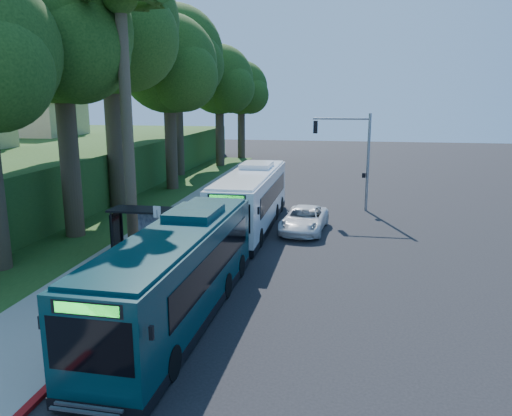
% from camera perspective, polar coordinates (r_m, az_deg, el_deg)
% --- Properties ---
extents(ground, '(140.00, 140.00, 0.00)m').
position_cam_1_polar(ground, '(27.71, 3.30, -4.43)').
color(ground, black).
rests_on(ground, ground).
extents(sidewalk, '(4.50, 70.00, 0.12)m').
position_cam_1_polar(sidewalk, '(29.38, -11.02, -3.54)').
color(sidewalk, gray).
rests_on(sidewalk, ground).
extents(red_curb, '(0.25, 30.00, 0.13)m').
position_cam_1_polar(red_curb, '(25.03, -9.30, -6.31)').
color(red_curb, maroon).
rests_on(red_curb, ground).
extents(grass_verge, '(8.00, 70.00, 0.06)m').
position_cam_1_polar(grass_verge, '(36.07, -16.72, -0.90)').
color(grass_verge, '#234719').
rests_on(grass_verge, ground).
extents(bus_shelter, '(3.20, 1.51, 2.55)m').
position_cam_1_polar(bus_shelter, '(26.36, -13.27, -1.57)').
color(bus_shelter, black).
rests_on(bus_shelter, ground).
extents(stop_sign_pole, '(0.35, 0.06, 3.17)m').
position_cam_1_polar(stop_sign_pole, '(23.68, -11.17, -2.37)').
color(stop_sign_pole, gray).
rests_on(stop_sign_pole, ground).
extents(traffic_signal_pole, '(4.10, 0.30, 7.00)m').
position_cam_1_polar(traffic_signal_pole, '(36.54, 11.14, 6.56)').
color(traffic_signal_pole, gray).
rests_on(traffic_signal_pole, ground).
extents(palm_tree, '(4.20, 4.20, 14.40)m').
position_cam_1_polar(palm_tree, '(27.56, -15.21, 21.10)').
color(palm_tree, '#4C3F2D').
rests_on(palm_tree, ground).
extents(hillside_backdrop, '(24.00, 60.00, 8.80)m').
position_cam_1_polar(hillside_backdrop, '(51.02, -25.35, 4.98)').
color(hillside_backdrop, '#234719').
rests_on(hillside_backdrop, ground).
extents(tree_0, '(8.40, 8.00, 15.70)m').
position_cam_1_polar(tree_0, '(30.63, -21.36, 17.57)').
color(tree_0, '#382B1E').
rests_on(tree_0, ground).
extents(tree_1, '(10.50, 10.00, 18.26)m').
position_cam_1_polar(tree_1, '(38.29, -16.43, 19.02)').
color(tree_1, '#382B1E').
rests_on(tree_1, ground).
extents(tree_2, '(8.82, 8.40, 15.12)m').
position_cam_1_polar(tree_2, '(44.91, -9.87, 15.41)').
color(tree_2, '#382B1E').
rests_on(tree_2, ground).
extents(tree_3, '(10.08, 9.60, 17.28)m').
position_cam_1_polar(tree_3, '(53.20, -9.05, 16.58)').
color(tree_3, '#382B1E').
rests_on(tree_3, ground).
extents(tree_4, '(8.40, 8.00, 14.14)m').
position_cam_1_polar(tree_4, '(60.09, -4.15, 14.07)').
color(tree_4, '#382B1E').
rests_on(tree_4, ground).
extents(tree_5, '(7.35, 7.00, 12.86)m').
position_cam_1_polar(tree_5, '(67.67, -1.64, 13.27)').
color(tree_5, '#382B1E').
rests_on(tree_5, ground).
extents(white_bus, '(2.88, 12.94, 3.85)m').
position_cam_1_polar(white_bus, '(31.42, -0.55, 1.15)').
color(white_bus, white).
rests_on(white_bus, ground).
extents(teal_bus, '(3.03, 12.59, 3.73)m').
position_cam_1_polar(teal_bus, '(18.77, -8.80, -7.08)').
color(teal_bus, '#092C32').
rests_on(teal_bus, ground).
extents(pickup, '(2.95, 5.57, 1.49)m').
position_cam_1_polar(pickup, '(30.79, 5.53, -1.31)').
color(pickup, silver).
rests_on(pickup, ground).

